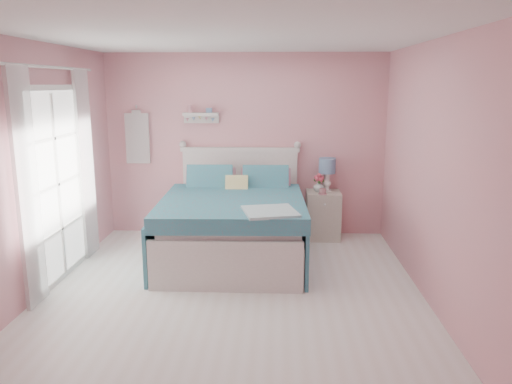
# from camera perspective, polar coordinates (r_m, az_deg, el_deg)

# --- Properties ---
(floor) EXTENTS (4.50, 4.50, 0.00)m
(floor) POSITION_cam_1_polar(r_m,az_deg,el_deg) (5.38, -2.75, -11.53)
(floor) COLOR white
(floor) RESTS_ON ground
(room_shell) EXTENTS (4.50, 4.50, 4.50)m
(room_shell) POSITION_cam_1_polar(r_m,az_deg,el_deg) (4.96, -2.93, 5.47)
(room_shell) COLOR pink
(room_shell) RESTS_ON floor
(bed) EXTENTS (1.78, 2.22, 1.28)m
(bed) POSITION_cam_1_polar(r_m,az_deg,el_deg) (6.32, -2.52, -3.82)
(bed) COLOR silver
(bed) RESTS_ON floor
(nightstand) EXTENTS (0.47, 0.46, 0.68)m
(nightstand) POSITION_cam_1_polar(r_m,az_deg,el_deg) (7.17, 7.67, -2.62)
(nightstand) COLOR beige
(nightstand) RESTS_ON floor
(table_lamp) EXTENTS (0.24, 0.24, 0.47)m
(table_lamp) POSITION_cam_1_polar(r_m,az_deg,el_deg) (7.09, 8.13, 2.72)
(table_lamp) COLOR white
(table_lamp) RESTS_ON nightstand
(vase) EXTENTS (0.18, 0.18, 0.16)m
(vase) POSITION_cam_1_polar(r_m,az_deg,el_deg) (7.06, 7.20, 0.66)
(vase) COLOR silver
(vase) RESTS_ON nightstand
(teacup) EXTENTS (0.13, 0.13, 0.08)m
(teacup) POSITION_cam_1_polar(r_m,az_deg,el_deg) (6.92, 7.62, 0.06)
(teacup) COLOR #BD7F85
(teacup) RESTS_ON nightstand
(roses) EXTENTS (0.14, 0.11, 0.12)m
(roses) POSITION_cam_1_polar(r_m,az_deg,el_deg) (7.03, 7.21, 1.60)
(roses) COLOR #E24D64
(roses) RESTS_ON vase
(wall_shelf) EXTENTS (0.50, 0.15, 0.25)m
(wall_shelf) POSITION_cam_1_polar(r_m,az_deg,el_deg) (7.19, -6.33, 8.72)
(wall_shelf) COLOR silver
(wall_shelf) RESTS_ON room_shell
(hanging_dress) EXTENTS (0.34, 0.03, 0.72)m
(hanging_dress) POSITION_cam_1_polar(r_m,az_deg,el_deg) (7.40, -13.40, 5.97)
(hanging_dress) COLOR white
(hanging_dress) RESTS_ON room_shell
(french_door) EXTENTS (0.04, 1.32, 2.16)m
(french_door) POSITION_cam_1_polar(r_m,az_deg,el_deg) (5.94, -21.79, 0.75)
(french_door) COLOR silver
(french_door) RESTS_ON floor
(curtain_near) EXTENTS (0.04, 0.40, 2.32)m
(curtain_near) POSITION_cam_1_polar(r_m,az_deg,el_deg) (5.24, -24.67, 0.25)
(curtain_near) COLOR white
(curtain_near) RESTS_ON floor
(curtain_far) EXTENTS (0.04, 0.40, 2.32)m
(curtain_far) POSITION_cam_1_polar(r_m,az_deg,el_deg) (6.57, -18.85, 2.95)
(curtain_far) COLOR white
(curtain_far) RESTS_ON floor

